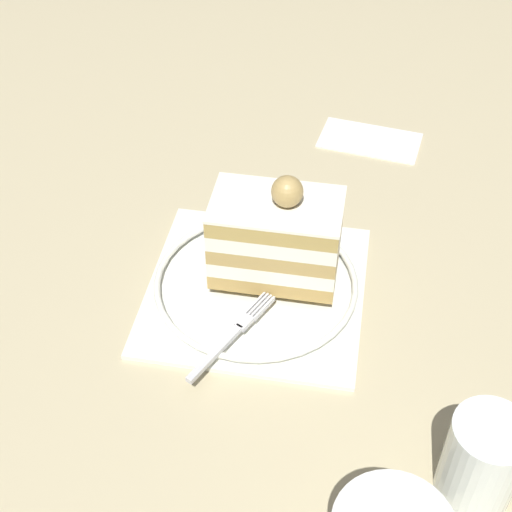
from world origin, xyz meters
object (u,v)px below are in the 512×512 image
cake_slice (276,237)px  drink_glass_near (481,462)px  dessert_plate (256,286)px  folded_napkin (370,140)px  fork (234,334)px

cake_slice → drink_glass_near: bearing=-145.3°
cake_slice → dessert_plate: bearing=125.6°
cake_slice → folded_napkin: size_ratio=1.08×
fork → dessert_plate: bearing=-14.4°
drink_glass_near → fork: bearing=54.2°
dessert_plate → folded_napkin: size_ratio=1.96×
folded_napkin → drink_glass_near: bearing=-175.4°
cake_slice → folded_napkin: 0.27m
cake_slice → folded_napkin: cake_slice is taller
dessert_plate → drink_glass_near: drink_glass_near is taller
dessert_plate → fork: bearing=165.6°
drink_glass_near → folded_napkin: size_ratio=0.68×
cake_slice → folded_napkin: bearing=-25.1°
cake_slice → fork: size_ratio=1.23×
cake_slice → drink_glass_near: size_ratio=1.59×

